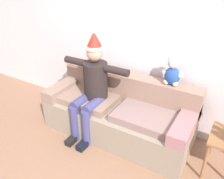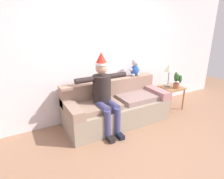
# 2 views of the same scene
# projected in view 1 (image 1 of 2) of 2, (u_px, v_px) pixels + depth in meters

# --- Properties ---
(ground_plane) EXTENTS (10.00, 10.00, 0.00)m
(ground_plane) POSITION_uv_depth(u_px,v_px,m) (76.00, 179.00, 2.68)
(ground_plane) COLOR #91684E
(back_wall) EXTENTS (7.00, 0.10, 2.70)m
(back_wall) POSITION_uv_depth(u_px,v_px,m) (138.00, 36.00, 3.22)
(back_wall) COLOR silver
(back_wall) RESTS_ON ground_plane
(couch) EXTENTS (2.12, 0.85, 0.85)m
(couch) POSITION_uv_depth(u_px,v_px,m) (119.00, 113.00, 3.32)
(couch) COLOR gray
(couch) RESTS_ON ground_plane
(person_seated) EXTENTS (1.02, 0.77, 1.52)m
(person_seated) POSITION_uv_depth(u_px,v_px,m) (92.00, 85.00, 3.14)
(person_seated) COLOR black
(person_seated) RESTS_ON ground_plane
(teddy_bear) EXTENTS (0.29, 0.17, 0.38)m
(teddy_bear) POSITION_uv_depth(u_px,v_px,m) (173.00, 73.00, 2.90)
(teddy_bear) COLOR #254B9B
(teddy_bear) RESTS_ON couch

